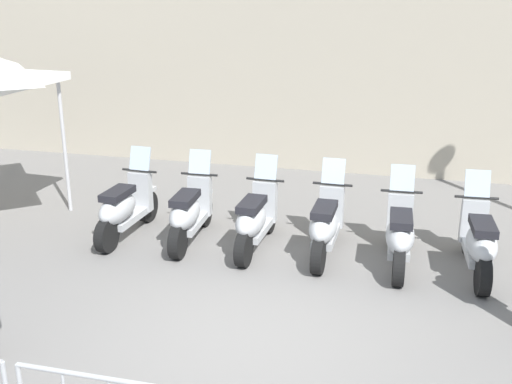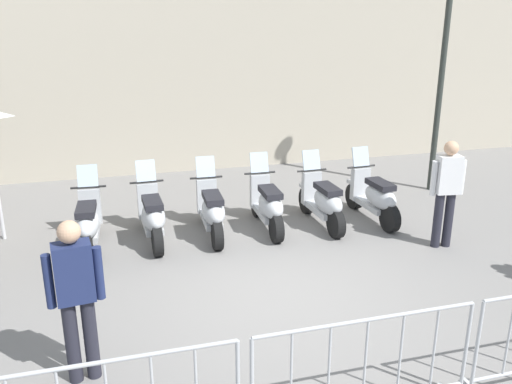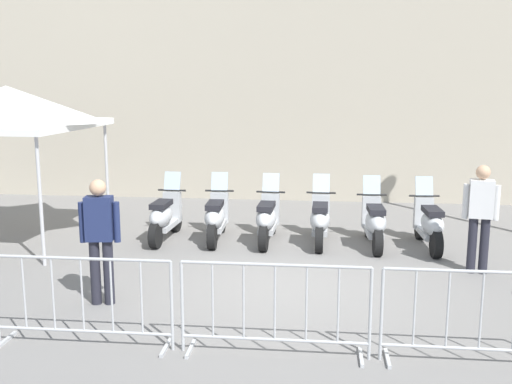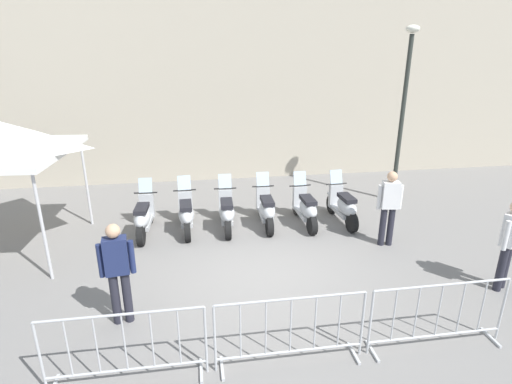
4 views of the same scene
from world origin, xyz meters
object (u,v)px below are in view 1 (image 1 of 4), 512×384
object	(u,v)px
motorcycle_0	(125,208)
motorcycle_1	(190,213)
motorcycle_4	(400,235)
motorcycle_5	(478,242)
motorcycle_3	(326,225)
motorcycle_2	(255,220)

from	to	relation	value
motorcycle_0	motorcycle_1	size ratio (longest dim) A/B	1.00
motorcycle_1	motorcycle_4	distance (m)	2.93
motorcycle_4	motorcycle_5	xyz separation A→B (m)	(0.98, 0.06, 0.00)
motorcycle_3	motorcycle_1	bearing A→B (deg)	-175.66
motorcycle_2	motorcycle_3	xyz separation A→B (m)	(0.97, 0.10, 0.00)
motorcycle_0	motorcycle_1	world-z (taller)	same
motorcycle_0	motorcycle_3	xyz separation A→B (m)	(2.92, 0.26, 0.00)
motorcycle_2	motorcycle_5	xyz separation A→B (m)	(2.94, 0.14, 0.00)
motorcycle_4	motorcycle_2	bearing A→B (deg)	-177.62
motorcycle_2	motorcycle_3	world-z (taller)	same
motorcycle_5	motorcycle_4	bearing A→B (deg)	-176.57
motorcycle_1	motorcycle_2	size ratio (longest dim) A/B	1.00
motorcycle_0	motorcycle_4	world-z (taller)	same
motorcycle_1	motorcycle_3	size ratio (longest dim) A/B	1.00
motorcycle_1	motorcycle_4	xyz separation A→B (m)	(2.93, 0.13, 0.00)
motorcycle_2	motorcycle_5	world-z (taller)	same
motorcycle_2	motorcycle_5	bearing A→B (deg)	2.73
motorcycle_2	motorcycle_4	xyz separation A→B (m)	(1.96, 0.08, 0.00)
motorcycle_0	motorcycle_5	world-z (taller)	same
motorcycle_0	motorcycle_2	bearing A→B (deg)	4.86
motorcycle_0	motorcycle_2	world-z (taller)	same
motorcycle_4	motorcycle_5	size ratio (longest dim) A/B	1.00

